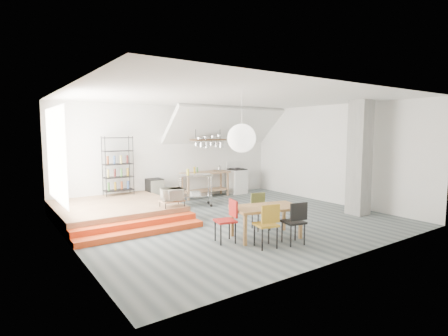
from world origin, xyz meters
TOP-DOWN VIEW (x-y plane):
  - floor at (0.00, 0.00)m, footprint 8.00×8.00m
  - wall_back at (0.00, 3.50)m, footprint 8.00×0.04m
  - wall_left at (-4.00, 0.00)m, footprint 0.04×7.00m
  - wall_right at (4.00, 0.00)m, footprint 0.04×7.00m
  - ceiling at (0.00, 0.00)m, footprint 8.00×7.00m
  - slope_ceiling at (1.80, 2.90)m, footprint 4.40×1.44m
  - window_pane at (-3.98, 1.50)m, footprint 0.02×2.50m
  - platform at (-2.50, 2.00)m, footprint 3.00×3.00m
  - step_lower at (-2.50, 0.05)m, footprint 3.00×0.35m
  - step_upper at (-2.50, 0.40)m, footprint 3.00×0.35m
  - concrete_column at (3.30, -1.50)m, footprint 0.50×0.50m
  - kitchen_counter at (1.10, 3.15)m, footprint 1.80×0.60m
  - stove at (2.50, 3.16)m, footprint 0.60×0.60m
  - pot_rack at (1.13, 2.92)m, footprint 1.20×0.50m
  - wire_shelving at (-2.00, 3.20)m, footprint 0.88×0.38m
  - microwave_shelf at (-1.40, 0.75)m, footprint 0.60×0.40m
  - paper_lantern at (-0.89, -1.52)m, footprint 0.60×0.60m
  - dining_table at (-0.31, -1.67)m, footprint 1.63×1.16m
  - chair_mustard at (-0.78, -2.24)m, footprint 0.50×0.50m
  - chair_black at (-0.15, -2.40)m, footprint 0.49×0.49m
  - chair_olive at (0.03, -1.06)m, footprint 0.48×0.48m
  - chair_red at (-1.18, -1.45)m, footprint 0.49×0.49m
  - rolling_cart at (0.05, 2.07)m, footprint 1.14×0.89m
  - mini_fridge at (-0.82, 3.20)m, footprint 0.48×0.48m
  - microwave at (-1.40, 0.75)m, footprint 0.62×0.49m
  - bowl at (1.53, 3.10)m, footprint 0.30×0.30m

SIDE VIEW (x-z plane):
  - floor at x=0.00m, z-range 0.00..0.00m
  - step_lower at x=-2.50m, z-range 0.00..0.13m
  - step_upper at x=-2.50m, z-range 0.00..0.27m
  - platform at x=-2.50m, z-range 0.00..0.40m
  - mini_fridge at x=-0.82m, z-range 0.00..0.81m
  - stove at x=2.50m, z-range -0.11..1.07m
  - chair_olive at x=0.03m, z-range 0.08..0.95m
  - chair_red at x=-1.18m, z-range 0.09..0.99m
  - chair_black at x=-0.15m, z-range 0.09..0.99m
  - microwave_shelf at x=-1.40m, z-range 0.46..0.63m
  - chair_mustard at x=-0.78m, z-range 0.09..1.00m
  - dining_table at x=-0.31m, z-range 0.27..0.98m
  - kitchen_counter at x=1.10m, z-range 0.17..1.08m
  - rolling_cart at x=0.05m, z-range 0.15..1.15m
  - microwave at x=-1.40m, z-range 0.56..0.87m
  - bowl at x=1.53m, z-range 0.91..0.97m
  - wire_shelving at x=-2.00m, z-range 0.43..2.23m
  - wall_back at x=0.00m, z-range 0.00..3.20m
  - wall_left at x=-4.00m, z-range 0.00..3.20m
  - wall_right at x=4.00m, z-range 0.00..3.20m
  - concrete_column at x=3.30m, z-range 0.00..3.20m
  - window_pane at x=-3.98m, z-range 0.70..2.90m
  - pot_rack at x=1.13m, z-range 1.26..2.69m
  - paper_lantern at x=-0.89m, z-range 1.90..2.50m
  - slope_ceiling at x=1.80m, z-range 1.89..3.21m
  - ceiling at x=0.00m, z-range 3.19..3.21m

